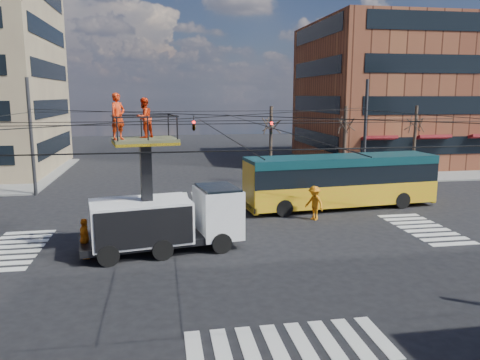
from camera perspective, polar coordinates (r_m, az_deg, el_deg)
name	(u,v)px	position (r m, az deg, el deg)	size (l,w,h in m)	color
ground	(234,238)	(22.85, -0.76, -7.10)	(120.00, 120.00, 0.00)	black
sidewalk_ne	(410,164)	(49.48, 19.98, 1.83)	(18.00, 18.00, 0.12)	slate
crosswalks	(234,238)	(22.85, -0.76, -7.07)	(22.40, 22.40, 0.02)	silver
building_ne	(408,93)	(52.09, 19.78, 9.92)	(20.06, 16.06, 14.00)	brown
overhead_network	(231,149)	(22.33, -1.13, 3.76)	(24.24, 24.24, 8.00)	#2D2D30
tree_a	(271,124)	(36.09, 3.80, 6.79)	(2.00, 2.00, 6.00)	#382B21
tree_b	(345,124)	(37.93, 12.72, 6.74)	(2.00, 2.00, 6.00)	#382B21
tree_c	(416,123)	(40.58, 20.64, 6.55)	(2.00, 2.00, 6.00)	#382B21
utility_truck	(165,203)	(20.82, -9.07, -2.80)	(7.29, 3.59, 6.93)	black
city_bus	(341,180)	(29.20, 12.20, 0.00)	(12.05, 3.74, 3.20)	gold
traffic_cone	(107,247)	(21.37, -15.91, -7.84)	(0.36, 0.36, 0.65)	#FF4E0A
worker_ground	(85,239)	(20.94, -18.41, -6.79)	(1.02, 0.42, 1.74)	orange
flagger	(314,203)	(26.19, 9.06, -2.79)	(1.23, 0.71, 1.91)	orange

